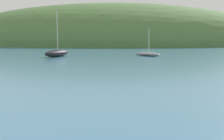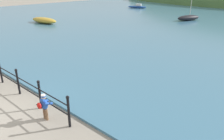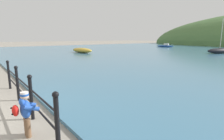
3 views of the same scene
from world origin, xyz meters
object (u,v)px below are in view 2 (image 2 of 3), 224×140
(child_in_coat, at_px, (44,105))
(boat_red_dinghy, at_px, (137,7))
(boat_far_right, at_px, (188,18))
(boat_blue_hull, at_px, (44,20))

(child_in_coat, relative_size, boat_red_dinghy, 0.27)
(child_in_coat, bearing_deg, boat_far_right, 102.60)
(child_in_coat, height_order, boat_blue_hull, child_in_coat)
(child_in_coat, bearing_deg, boat_red_dinghy, 120.72)
(boat_red_dinghy, bearing_deg, boat_far_right, -29.61)
(boat_far_right, xyz_separation_m, boat_red_dinghy, (-13.69, 7.78, -0.10))
(child_in_coat, relative_size, boat_blue_hull, 0.24)
(child_in_coat, distance_m, boat_blue_hull, 20.70)
(boat_far_right, bearing_deg, boat_blue_hull, -131.88)
(boat_blue_hull, height_order, boat_red_dinghy, boat_red_dinghy)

